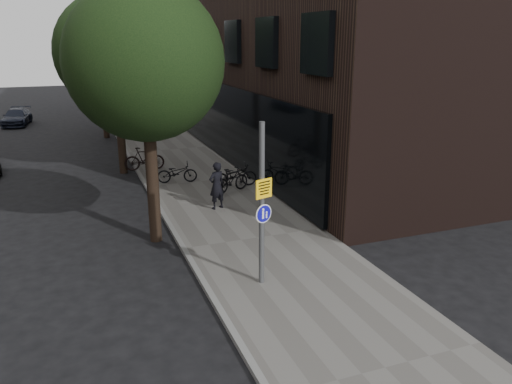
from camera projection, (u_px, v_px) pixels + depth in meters
name	position (u px, v px, depth m)	size (l,w,h in m)	color
ground	(296.00, 293.00, 12.12)	(120.00, 120.00, 0.00)	black
sidewalk	(201.00, 182.00, 21.12)	(4.50, 60.00, 0.12)	#615E5A
curb_edge	(147.00, 188.00, 20.35)	(0.15, 60.00, 0.13)	slate
street_tree_near	(147.00, 68.00, 13.89)	(4.40, 4.40, 7.50)	black
street_tree_mid	(116.00, 57.00, 21.48)	(5.00, 5.00, 7.80)	black
street_tree_far	(100.00, 52.00, 29.52)	(5.00, 5.00, 7.80)	black
signpost	(262.00, 205.00, 11.80)	(0.45, 0.17, 4.01)	#595B5E
pedestrian	(217.00, 186.00, 17.48)	(0.62, 0.40, 1.69)	black
parked_bike_facade_near	(235.00, 175.00, 20.21)	(0.63, 1.81, 0.95)	black
parked_bike_facade_far	(232.00, 180.00, 19.49)	(0.46, 1.61, 0.97)	black
parked_bike_curb_near	(177.00, 172.00, 20.77)	(0.57, 1.64, 0.86)	black
parked_bike_curb_far	(144.00, 159.00, 22.67)	(0.50, 1.78, 1.07)	black
parked_car_far	(17.00, 117.00, 35.06)	(1.59, 3.91, 1.14)	black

